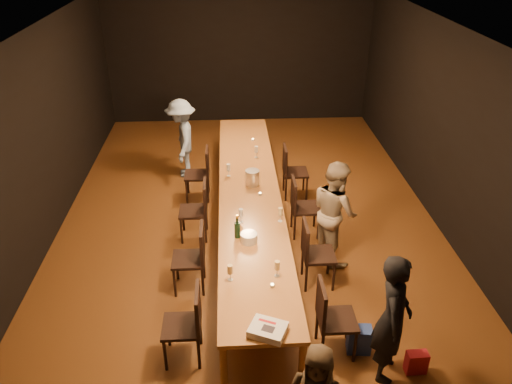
{
  "coord_description": "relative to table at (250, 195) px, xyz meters",
  "views": [
    {
      "loc": [
        -0.28,
        -6.45,
        4.34
      ],
      "look_at": [
        0.07,
        -0.45,
        1.0
      ],
      "focal_mm": 35.0,
      "sensor_mm": 36.0,
      "label": 1
    }
  ],
  "objects": [
    {
      "name": "ground",
      "position": [
        0.0,
        0.0,
        -0.7
      ],
      "size": [
        10.0,
        10.0,
        0.0
      ],
      "primitive_type": "plane",
      "color": "#472111",
      "rests_on": "ground"
    },
    {
      "name": "room_shell",
      "position": [
        0.0,
        0.0,
        1.38
      ],
      "size": [
        6.04,
        10.04,
        3.02
      ],
      "color": "black",
      "rests_on": "ground"
    },
    {
      "name": "table",
      "position": [
        0.0,
        0.0,
        0.0
      ],
      "size": [
        0.9,
        6.0,
        0.75
      ],
      "color": "#905C29",
      "rests_on": "ground"
    },
    {
      "name": "chair_right_0",
      "position": [
        0.85,
        -2.4,
        -0.24
      ],
      "size": [
        0.42,
        0.42,
        0.93
      ],
      "primitive_type": null,
      "rotation": [
        0.0,
        0.0,
        -1.57
      ],
      "color": "black",
      "rests_on": "ground"
    },
    {
      "name": "chair_right_1",
      "position": [
        0.85,
        -1.2,
        -0.24
      ],
      "size": [
        0.42,
        0.42,
        0.93
      ],
      "primitive_type": null,
      "rotation": [
        0.0,
        0.0,
        -1.57
      ],
      "color": "black",
      "rests_on": "ground"
    },
    {
      "name": "chair_right_2",
      "position": [
        0.85,
        0.0,
        -0.24
      ],
      "size": [
        0.42,
        0.42,
        0.93
      ],
      "primitive_type": null,
      "rotation": [
        0.0,
        0.0,
        -1.57
      ],
      "color": "black",
      "rests_on": "ground"
    },
    {
      "name": "chair_right_3",
      "position": [
        0.85,
        1.2,
        -0.24
      ],
      "size": [
        0.42,
        0.42,
        0.93
      ],
      "primitive_type": null,
      "rotation": [
        0.0,
        0.0,
        -1.57
      ],
      "color": "black",
      "rests_on": "ground"
    },
    {
      "name": "chair_left_0",
      "position": [
        -0.85,
        -2.4,
        -0.24
      ],
      "size": [
        0.42,
        0.42,
        0.93
      ],
      "primitive_type": null,
      "rotation": [
        0.0,
        0.0,
        1.57
      ],
      "color": "black",
      "rests_on": "ground"
    },
    {
      "name": "chair_left_1",
      "position": [
        -0.85,
        -1.2,
        -0.24
      ],
      "size": [
        0.42,
        0.42,
        0.93
      ],
      "primitive_type": null,
      "rotation": [
        0.0,
        0.0,
        1.57
      ],
      "color": "black",
      "rests_on": "ground"
    },
    {
      "name": "chair_left_2",
      "position": [
        -0.85,
        0.0,
        -0.24
      ],
      "size": [
        0.42,
        0.42,
        0.93
      ],
      "primitive_type": null,
      "rotation": [
        0.0,
        0.0,
        1.57
      ],
      "color": "black",
      "rests_on": "ground"
    },
    {
      "name": "chair_left_3",
      "position": [
        -0.85,
        1.2,
        -0.24
      ],
      "size": [
        0.42,
        0.42,
        0.93
      ],
      "primitive_type": null,
      "rotation": [
        0.0,
        0.0,
        1.57
      ],
      "color": "black",
      "rests_on": "ground"
    },
    {
      "name": "woman_birthday",
      "position": [
        1.33,
        -2.73,
        0.05
      ],
      "size": [
        0.51,
        0.63,
        1.51
      ],
      "primitive_type": "imported",
      "rotation": [
        0.0,
        0.0,
        1.27
      ],
      "color": "black",
      "rests_on": "ground"
    },
    {
      "name": "woman_tan",
      "position": [
        1.15,
        -0.61,
        0.05
      ],
      "size": [
        0.78,
        0.88,
        1.5
      ],
      "primitive_type": "imported",
      "rotation": [
        0.0,
        0.0,
        1.91
      ],
      "color": "tan",
      "rests_on": "ground"
    },
    {
      "name": "man_blue",
      "position": [
        -1.15,
        2.13,
        0.04
      ],
      "size": [
        0.62,
        0.99,
        1.48
      ],
      "primitive_type": "imported",
      "rotation": [
        0.0,
        0.0,
        -1.5
      ],
      "color": "#7F9AC4",
      "rests_on": "ground"
    },
    {
      "name": "gift_bag_red",
      "position": [
        1.66,
        -2.76,
        -0.57
      ],
      "size": [
        0.23,
        0.13,
        0.27
      ],
      "primitive_type": "cube",
      "rotation": [
        0.0,
        0.0,
        0.03
      ],
      "color": "red",
      "rests_on": "ground"
    },
    {
      "name": "gift_bag_blue",
      "position": [
        1.12,
        -2.43,
        -0.54
      ],
      "size": [
        0.28,
        0.2,
        0.33
      ],
      "primitive_type": "cube",
      "rotation": [
        0.0,
        0.0,
        -0.1
      ],
      "color": "#223C96",
      "rests_on": "ground"
    },
    {
      "name": "birthday_cake",
      "position": [
        0.05,
        -2.85,
        0.09
      ],
      "size": [
        0.43,
        0.4,
        0.08
      ],
      "rotation": [
        0.0,
        0.0,
        -0.42
      ],
      "color": "white",
      "rests_on": "table"
    },
    {
      "name": "plate_stack",
      "position": [
        -0.07,
        -1.28,
        0.11
      ],
      "size": [
        0.23,
        0.23,
        0.12
      ],
      "primitive_type": "cylinder",
      "rotation": [
        0.0,
        0.0,
        -0.05
      ],
      "color": "silver",
      "rests_on": "table"
    },
    {
      "name": "champagne_bottle",
      "position": [
        -0.21,
        -1.16,
        0.21
      ],
      "size": [
        0.1,
        0.1,
        0.33
      ],
      "primitive_type": null,
      "rotation": [
        0.0,
        0.0,
        -0.29
      ],
      "color": "black",
      "rests_on": "table"
    },
    {
      "name": "ice_bucket",
      "position": [
        0.05,
        0.25,
        0.17
      ],
      "size": [
        0.26,
        0.26,
        0.24
      ],
      "primitive_type": "cylinder",
      "rotation": [
        0.0,
        0.0,
        -0.27
      ],
      "color": "#B4B4B9",
      "rests_on": "table"
    },
    {
      "name": "wineglass_0",
      "position": [
        -0.31,
        -2.02,
        0.15
      ],
      "size": [
        0.06,
        0.06,
        0.21
      ],
      "primitive_type": null,
      "color": "beige",
      "rests_on": "table"
    },
    {
      "name": "wineglass_1",
      "position": [
        0.22,
        -1.98,
        0.15
      ],
      "size": [
        0.06,
        0.06,
        0.21
      ],
      "primitive_type": null,
      "color": "beige",
      "rests_on": "table"
    },
    {
      "name": "wineglass_2",
      "position": [
        -0.15,
        -0.82,
        0.15
      ],
      "size": [
        0.06,
        0.06,
        0.21
      ],
      "primitive_type": null,
      "color": "silver",
      "rests_on": "table"
    },
    {
      "name": "wineglass_3",
      "position": [
        0.37,
        -0.82,
        0.15
      ],
      "size": [
        0.06,
        0.06,
        0.21
      ],
      "primitive_type": null,
      "color": "beige",
      "rests_on": "table"
    },
    {
      "name": "wineglass_4",
      "position": [
        -0.3,
        0.55,
        0.15
      ],
      "size": [
        0.06,
        0.06,
        0.21
      ],
      "primitive_type": null,
      "color": "silver",
      "rests_on": "table"
    },
    {
      "name": "wineglass_5",
      "position": [
        0.17,
        1.2,
        0.15
      ],
      "size": [
        0.06,
        0.06,
        0.21
      ],
      "primitive_type": null,
      "color": "silver",
      "rests_on": "table"
    },
    {
      "name": "tealight_near",
      "position": [
        0.15,
        -2.16,
        0.06
      ],
      "size": [
        0.05,
        0.05,
        0.03
      ],
      "primitive_type": "cylinder",
      "color": "#B2B7B2",
      "rests_on": "table"
    },
    {
      "name": "tealight_mid",
      "position": [
        0.15,
        -0.09,
        0.06
      ],
      "size": [
        0.05,
        0.05,
        0.03
      ],
      "primitive_type": "cylinder",
      "color": "#B2B7B2",
      "rests_on": "table"
    },
    {
      "name": "tealight_far",
      "position": [
        0.15,
        1.94,
        0.06
      ],
      "size": [
        0.05,
        0.05,
        0.03
      ],
      "primitive_type": "cylinder",
      "color": "#B2B7B2",
      "rests_on": "table"
    }
  ]
}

